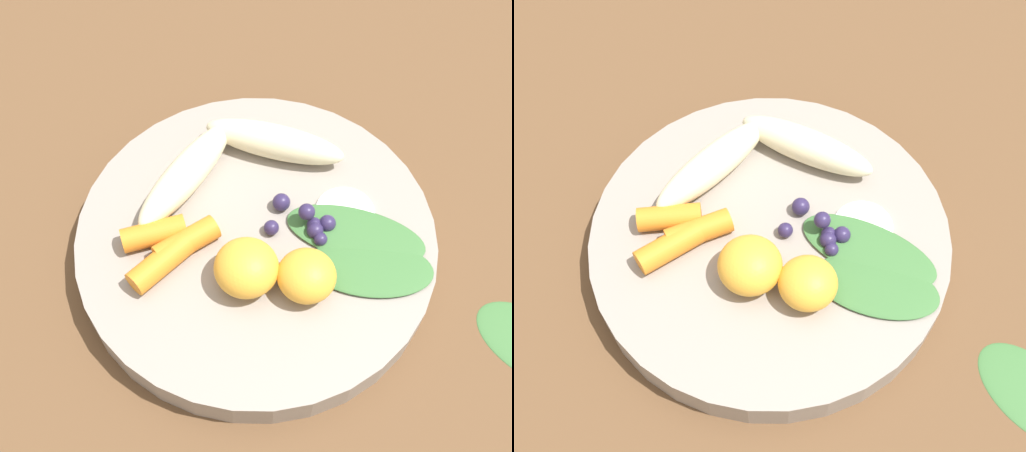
{
  "view_description": "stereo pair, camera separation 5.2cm",
  "coord_description": "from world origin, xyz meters",
  "views": [
    {
      "loc": [
        0.28,
        -0.02,
        0.48
      ],
      "look_at": [
        0.0,
        0.0,
        0.04
      ],
      "focal_mm": 47.64,
      "sensor_mm": 36.0,
      "label": 1
    },
    {
      "loc": [
        0.28,
        0.03,
        0.48
      ],
      "look_at": [
        0.0,
        0.0,
        0.04
      ],
      "focal_mm": 47.64,
      "sensor_mm": 36.0,
      "label": 2
    }
  ],
  "objects": [
    {
      "name": "bowl",
      "position": [
        0.0,
        0.0,
        0.01
      ],
      "size": [
        0.28,
        0.28,
        0.03
      ],
      "primitive_type": "cylinder",
      "color": "gray",
      "rests_on": "ground_plane"
    },
    {
      "name": "carrot_front",
      "position": [
        -0.0,
        -0.08,
        0.04
      ],
      "size": [
        0.03,
        0.05,
        0.02
      ],
      "primitive_type": "cylinder",
      "rotation": [
        0.0,
        1.57,
        4.93
      ],
      "color": "orange",
      "rests_on": "bowl"
    },
    {
      "name": "banana_peeled_right",
      "position": [
        -0.08,
        0.02,
        0.04
      ],
      "size": [
        0.07,
        0.12,
        0.03
      ],
      "primitive_type": "ellipsoid",
      "rotation": [
        0.0,
        0.0,
        4.34
      ],
      "color": "beige",
      "rests_on": "bowl"
    },
    {
      "name": "blueberry_pile",
      "position": [
        -0.0,
        0.04,
        0.04
      ],
      "size": [
        0.05,
        0.06,
        0.02
      ],
      "color": "#2D234C",
      "rests_on": "bowl"
    },
    {
      "name": "carrot_mid_right",
      "position": [
        0.03,
        -0.07,
        0.04
      ],
      "size": [
        0.05,
        0.05,
        0.02
      ],
      "primitive_type": "cylinder",
      "rotation": [
        0.0,
        1.57,
        5.42
      ],
      "color": "orange",
      "rests_on": "bowl"
    },
    {
      "name": "kale_leaf_right",
      "position": [
        0.01,
        0.08,
        0.03
      ],
      "size": [
        0.08,
        0.12,
        0.01
      ],
      "primitive_type": "ellipsoid",
      "rotation": [
        0.0,
        0.0,
        7.48
      ],
      "color": "#3D7038",
      "rests_on": "bowl"
    },
    {
      "name": "carrot_mid_left",
      "position": [
        0.01,
        -0.05,
        0.04
      ],
      "size": [
        0.04,
        0.05,
        0.02
      ],
      "primitive_type": "cylinder",
      "rotation": [
        0.0,
        1.57,
        5.23
      ],
      "color": "orange",
      "rests_on": "bowl"
    },
    {
      "name": "coconut_shred_patch",
      "position": [
        -0.01,
        0.07,
        0.03
      ],
      "size": [
        0.05,
        0.05,
        0.0
      ],
      "primitive_type": "cylinder",
      "color": "white",
      "rests_on": "bowl"
    },
    {
      "name": "ground_plane",
      "position": [
        0.0,
        0.0,
        0.0
      ],
      "size": [
        2.4,
        2.4,
        0.0
      ],
      "primitive_type": "plane",
      "color": "brown"
    },
    {
      "name": "kale_leaf_left",
      "position": [
        0.04,
        0.08,
        0.03
      ],
      "size": [
        0.07,
        0.1,
        0.01
      ],
      "primitive_type": "ellipsoid",
      "rotation": [
        0.0,
        0.0,
        7.68
      ],
      "color": "#3D7038",
      "rests_on": "bowl"
    },
    {
      "name": "orange_segment_far",
      "position": [
        0.04,
        -0.01,
        0.05
      ],
      "size": [
        0.05,
        0.05,
        0.04
      ],
      "primitive_type": "ellipsoid",
      "color": "#F4A833",
      "rests_on": "bowl"
    },
    {
      "name": "orange_segment_near",
      "position": [
        0.05,
        0.03,
        0.05
      ],
      "size": [
        0.04,
        0.04,
        0.03
      ],
      "primitive_type": "ellipsoid",
      "color": "#F4A833",
      "rests_on": "bowl"
    },
    {
      "name": "banana_peeled_left",
      "position": [
        -0.05,
        -0.05,
        0.04
      ],
      "size": [
        0.11,
        0.09,
        0.03
      ],
      "primitive_type": "ellipsoid",
      "rotation": [
        0.0,
        0.0,
        5.63
      ],
      "color": "beige",
      "rests_on": "bowl"
    }
  ]
}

